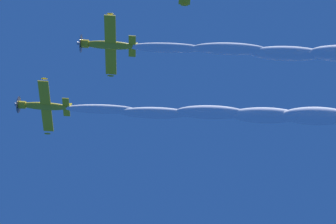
{
  "coord_description": "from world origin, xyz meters",
  "views": [
    {
      "loc": [
        -3.18,
        -33.45,
        1.83
      ],
      "look_at": [
        13.25,
        -0.81,
        61.21
      ],
      "focal_mm": 59.05,
      "sensor_mm": 36.0,
      "label": 1
    }
  ],
  "objects": [
    {
      "name": "airplane_lead",
      "position": [
        -1.22,
        4.98,
        60.46
      ],
      "size": [
        6.84,
        7.53,
        2.31
      ],
      "color": "gold"
    },
    {
      "name": "airplane_left_wingman",
      "position": [
        2.57,
        -6.41,
        60.03
      ],
      "size": [
        6.84,
        7.54,
        2.27
      ],
      "color": "gold"
    }
  ]
}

